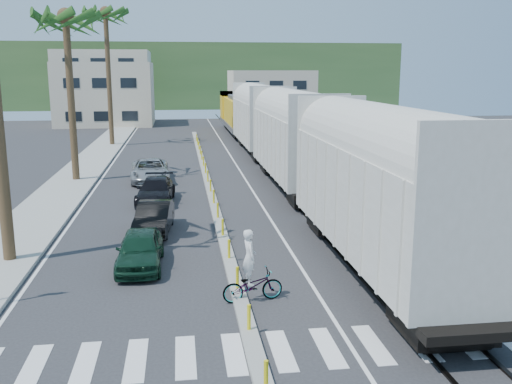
% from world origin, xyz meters
% --- Properties ---
extents(ground, '(140.00, 140.00, 0.00)m').
position_xyz_m(ground, '(0.00, 0.00, 0.00)').
color(ground, '#28282B').
rests_on(ground, ground).
extents(sidewalk, '(3.00, 90.00, 0.15)m').
position_xyz_m(sidewalk, '(-8.50, 25.00, 0.07)').
color(sidewalk, gray).
rests_on(sidewalk, ground).
extents(rails, '(1.56, 100.00, 0.06)m').
position_xyz_m(rails, '(5.00, 28.00, 0.03)').
color(rails, black).
rests_on(rails, ground).
extents(median, '(0.45, 60.00, 0.85)m').
position_xyz_m(median, '(0.00, 19.96, 0.09)').
color(median, gray).
rests_on(median, ground).
extents(crosswalk, '(14.00, 2.20, 0.01)m').
position_xyz_m(crosswalk, '(0.00, -2.00, 0.01)').
color(crosswalk, silver).
rests_on(crosswalk, ground).
extents(lane_markings, '(9.42, 90.00, 0.01)m').
position_xyz_m(lane_markings, '(-2.15, 25.00, 0.00)').
color(lane_markings, silver).
rests_on(lane_markings, ground).
extents(freight_train, '(3.00, 60.94, 5.85)m').
position_xyz_m(freight_train, '(5.00, 23.95, 2.91)').
color(freight_train, beige).
rests_on(freight_train, ground).
extents(palm_trees, '(3.50, 37.20, 13.75)m').
position_xyz_m(palm_trees, '(-8.10, 22.70, 10.81)').
color(palm_trees, brown).
rests_on(palm_trees, ground).
extents(buildings, '(38.00, 27.00, 10.00)m').
position_xyz_m(buildings, '(-6.41, 71.66, 4.36)').
color(buildings, beige).
rests_on(buildings, ground).
extents(hillside, '(80.00, 20.00, 12.00)m').
position_xyz_m(hillside, '(0.00, 100.00, 6.00)').
color(hillside, '#385628').
rests_on(hillside, ground).
extents(car_lead, '(1.69, 3.96, 1.33)m').
position_xyz_m(car_lead, '(-3.20, 4.85, 0.67)').
color(car_lead, '#103120').
rests_on(car_lead, ground).
extents(car_second, '(2.10, 4.26, 1.32)m').
position_xyz_m(car_second, '(-2.88, 9.36, 0.66)').
color(car_second, black).
rests_on(car_second, ground).
extents(car_third, '(2.49, 4.80, 1.32)m').
position_xyz_m(car_third, '(-3.02, 15.16, 0.66)').
color(car_third, black).
rests_on(car_third, ground).
extents(car_rear, '(2.91, 5.38, 1.43)m').
position_xyz_m(car_rear, '(-3.60, 21.32, 0.71)').
color(car_rear, '#9DA0A2').
rests_on(car_rear, ground).
extents(cyclist, '(1.23, 2.08, 2.27)m').
position_xyz_m(cyclist, '(0.37, 1.26, 0.72)').
color(cyclist, '#9EA0A5').
rests_on(cyclist, ground).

